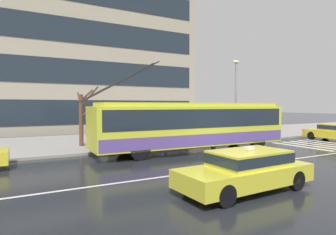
{
  "coord_description": "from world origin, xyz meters",
  "views": [
    {
      "loc": [
        -9.36,
        -10.51,
        2.69
      ],
      "look_at": [
        -1.67,
        3.62,
        1.99
      ],
      "focal_mm": 30.2,
      "sensor_mm": 36.0,
      "label": 1
    }
  ],
  "objects_px": {
    "street_tree_bare": "(82,115)",
    "bus_shelter": "(130,115)",
    "pedestrian_approaching_curb": "(165,118)",
    "trolleybus": "(193,125)",
    "taxi_oncoming_near": "(246,169)",
    "street_lamp": "(236,92)",
    "pedestrian_at_shelter": "(212,118)"
  },
  "relations": [
    {
      "from": "pedestrian_at_shelter",
      "to": "street_tree_bare",
      "type": "distance_m",
      "value": 8.76
    },
    {
      "from": "trolleybus",
      "to": "pedestrian_at_shelter",
      "type": "xyz_separation_m",
      "value": [
        3.07,
        2.24,
        0.2
      ]
    },
    {
      "from": "trolleybus",
      "to": "bus_shelter",
      "type": "relative_size",
      "value": 2.89
    },
    {
      "from": "pedestrian_approaching_curb",
      "to": "trolleybus",
      "type": "bearing_deg",
      "value": -88.23
    },
    {
      "from": "street_tree_bare",
      "to": "bus_shelter",
      "type": "bearing_deg",
      "value": -10.19
    },
    {
      "from": "bus_shelter",
      "to": "street_lamp",
      "type": "height_order",
      "value": "street_lamp"
    },
    {
      "from": "trolleybus",
      "to": "street_tree_bare",
      "type": "bearing_deg",
      "value": 141.16
    },
    {
      "from": "taxi_oncoming_near",
      "to": "bus_shelter",
      "type": "relative_size",
      "value": 1.07
    },
    {
      "from": "bus_shelter",
      "to": "pedestrian_at_shelter",
      "type": "relative_size",
      "value": 2.17
    },
    {
      "from": "pedestrian_approaching_curb",
      "to": "bus_shelter",
      "type": "bearing_deg",
      "value": 167.68
    },
    {
      "from": "bus_shelter",
      "to": "pedestrian_at_shelter",
      "type": "distance_m",
      "value": 5.74
    },
    {
      "from": "bus_shelter",
      "to": "street_tree_bare",
      "type": "distance_m",
      "value": 3.04
    },
    {
      "from": "trolleybus",
      "to": "pedestrian_approaching_curb",
      "type": "distance_m",
      "value": 3.33
    },
    {
      "from": "street_lamp",
      "to": "street_tree_bare",
      "type": "xyz_separation_m",
      "value": [
        -10.73,
        2.07,
        -1.61
      ]
    },
    {
      "from": "taxi_oncoming_near",
      "to": "pedestrian_approaching_curb",
      "type": "distance_m",
      "value": 10.88
    },
    {
      "from": "street_lamp",
      "to": "pedestrian_approaching_curb",
      "type": "bearing_deg",
      "value": 169.34
    },
    {
      "from": "taxi_oncoming_near",
      "to": "street_tree_bare",
      "type": "distance_m",
      "value": 11.91
    },
    {
      "from": "bus_shelter",
      "to": "street_lamp",
      "type": "relative_size",
      "value": 0.73
    },
    {
      "from": "trolleybus",
      "to": "pedestrian_at_shelter",
      "type": "height_order",
      "value": "trolleybus"
    },
    {
      "from": "pedestrian_at_shelter",
      "to": "taxi_oncoming_near",
      "type": "bearing_deg",
      "value": -121.88
    },
    {
      "from": "trolleybus",
      "to": "bus_shelter",
      "type": "distance_m",
      "value": 4.57
    },
    {
      "from": "pedestrian_approaching_curb",
      "to": "street_tree_bare",
      "type": "bearing_deg",
      "value": 168.88
    },
    {
      "from": "street_lamp",
      "to": "trolleybus",
      "type": "bearing_deg",
      "value": -156.54
    },
    {
      "from": "taxi_oncoming_near",
      "to": "pedestrian_approaching_curb",
      "type": "height_order",
      "value": "pedestrian_approaching_curb"
    },
    {
      "from": "street_lamp",
      "to": "taxi_oncoming_near",
      "type": "bearing_deg",
      "value": -130.49
    },
    {
      "from": "trolleybus",
      "to": "street_lamp",
      "type": "distance_m",
      "value": 6.15
    },
    {
      "from": "pedestrian_at_shelter",
      "to": "pedestrian_approaching_curb",
      "type": "height_order",
      "value": "pedestrian_approaching_curb"
    },
    {
      "from": "bus_shelter",
      "to": "taxi_oncoming_near",
      "type": "bearing_deg",
      "value": -91.76
    },
    {
      "from": "taxi_oncoming_near",
      "to": "pedestrian_approaching_curb",
      "type": "bearing_deg",
      "value": 75.69
    },
    {
      "from": "taxi_oncoming_near",
      "to": "street_lamp",
      "type": "relative_size",
      "value": 0.78
    },
    {
      "from": "trolleybus",
      "to": "street_tree_bare",
      "type": "xyz_separation_m",
      "value": [
        -5.43,
        4.37,
        0.49
      ]
    },
    {
      "from": "trolleybus",
      "to": "pedestrian_at_shelter",
      "type": "distance_m",
      "value": 3.8
    }
  ]
}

